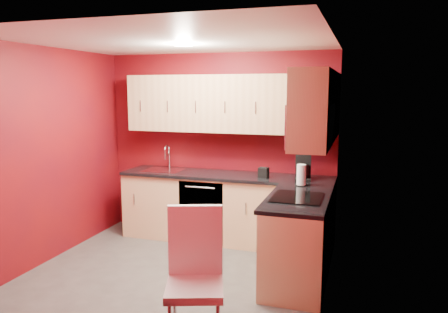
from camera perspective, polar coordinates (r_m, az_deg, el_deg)
The scene contains 21 objects.
floor at distance 5.01m, azimuth -6.27°, elevation -14.97°, with size 3.20×3.20×0.00m, color #514E4C.
ceiling at distance 4.61m, azimuth -6.80°, elevation 14.78°, with size 3.20×3.20×0.00m, color white.
wall_back at distance 6.03m, azimuth -0.66°, elevation 1.51°, with size 3.20×3.20×0.00m, color maroon.
wall_front at distance 3.37m, azimuth -17.10°, elevation -4.70°, with size 3.20×3.20×0.00m, color maroon.
wall_left at distance 5.50m, azimuth -21.90°, elevation 0.17°, with size 3.00×3.00×0.00m, color maroon.
wall_right at distance 4.26m, azimuth 13.53°, elevation -1.79°, with size 3.00×3.00×0.00m, color maroon.
base_cabinets_back at distance 5.85m, azimuth 0.29°, elevation -6.86°, with size 2.80×0.60×0.87m, color #DCB67E.
base_cabinets_right at distance 4.74m, azimuth 9.73°, elevation -10.81°, with size 0.60×1.30×0.87m, color #DCB67E.
countertop_back at distance 5.73m, azimuth 0.25°, elevation -2.52°, with size 2.80×0.63×0.04m, color black.
countertop_right at distance 4.59m, azimuth 9.66°, elevation -5.50°, with size 0.63×1.27×0.04m, color black.
upper_cabinets_back at distance 5.76m, azimuth 0.68°, elevation 6.91°, with size 2.80×0.35×0.75m, color tan.
upper_cabinets_right at distance 4.64m, azimuth 12.07°, elevation 7.04°, with size 0.35×1.55×0.75m.
microwave at distance 4.42m, azimuth 11.25°, elevation 4.03°, with size 0.42×0.76×0.42m.
cooktop at distance 4.55m, azimuth 9.54°, elevation -5.30°, with size 0.50×0.55×0.01m, color black.
sink at distance 6.07m, azimuth -7.83°, elevation -1.45°, with size 0.52×0.42×0.35m.
dishwasher_front at distance 5.67m, azimuth -3.03°, elevation -7.39°, with size 0.60×0.02×0.82m, color black.
downlight at distance 4.88m, azimuth -5.29°, elevation 14.29°, with size 0.20×0.20×0.01m, color white.
coffee_maker at distance 5.42m, azimuth 10.30°, elevation -1.42°, with size 0.19×0.25×0.32m, color black, non-canonical shape.
napkin_holder at distance 5.53m, azimuth 5.18°, elevation -2.10°, with size 0.12×0.12×0.13m, color black, non-canonical shape.
paper_towel at distance 5.12m, azimuth 10.06°, elevation -2.39°, with size 0.14×0.14×0.25m, color silver, non-canonical shape.
dining_chair at distance 3.53m, azimuth -3.86°, elevation -15.82°, with size 0.44×0.46×1.09m, color silver, non-canonical shape.
Camera 1 is at (1.90, -4.18, 2.01)m, focal length 35.00 mm.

